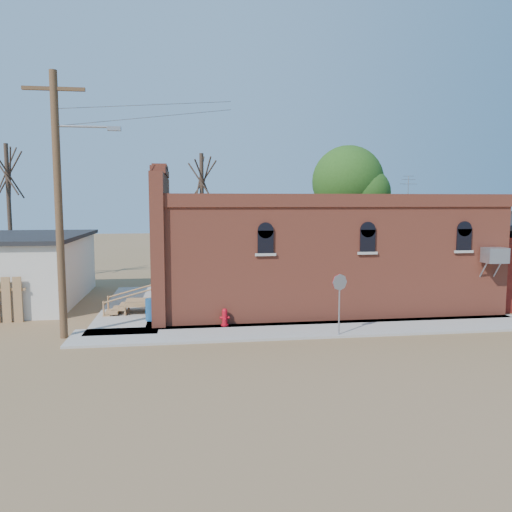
{
  "coord_description": "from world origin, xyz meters",
  "views": [
    {
      "loc": [
        -3.96,
        -16.46,
        4.69
      ],
      "look_at": [
        -1.01,
        4.43,
        2.4
      ],
      "focal_mm": 35.0,
      "sensor_mm": 36.0,
      "label": 1
    }
  ],
  "objects": [
    {
      "name": "ground",
      "position": [
        0.0,
        0.0,
        0.0
      ],
      "size": [
        120.0,
        120.0,
        0.0
      ],
      "primitive_type": "plane",
      "color": "brown",
      "rests_on": "ground"
    },
    {
      "name": "sidewalk_south",
      "position": [
        1.5,
        0.9,
        0.04
      ],
      "size": [
        19.0,
        2.2,
        0.08
      ],
      "primitive_type": "cube",
      "color": "#9E9991",
      "rests_on": "ground"
    },
    {
      "name": "sidewalk_west",
      "position": [
        -6.3,
        6.0,
        0.04
      ],
      "size": [
        2.6,
        10.0,
        0.08
      ],
      "primitive_type": "cube",
      "color": "#9E9991",
      "rests_on": "ground"
    },
    {
      "name": "brick_bar",
      "position": [
        1.64,
        5.49,
        2.34
      ],
      "size": [
        16.4,
        7.97,
        6.3
      ],
      "color": "#B14D36",
      "rests_on": "ground"
    },
    {
      "name": "red_shed",
      "position": [
        11.5,
        5.5,
        2.27
      ],
      "size": [
        5.4,
        6.4,
        4.3
      ],
      "color": "#570F0F",
      "rests_on": "ground"
    },
    {
      "name": "utility_pole",
      "position": [
        -8.14,
        1.2,
        4.77
      ],
      "size": [
        3.12,
        0.26,
        9.0
      ],
      "color": "#4E321F",
      "rests_on": "ground"
    },
    {
      "name": "tree_bare_near",
      "position": [
        -3.0,
        13.0,
        5.96
      ],
      "size": [
        2.8,
        2.8,
        7.65
      ],
      "color": "#453427",
      "rests_on": "ground"
    },
    {
      "name": "tree_bare_far",
      "position": [
        -14.0,
        14.0,
        6.36
      ],
      "size": [
        2.8,
        2.8,
        8.16
      ],
      "color": "#453427",
      "rests_on": "ground"
    },
    {
      "name": "tree_leafy",
      "position": [
        6.0,
        13.5,
        5.93
      ],
      "size": [
        4.4,
        4.4,
        8.15
      ],
      "color": "#453427",
      "rests_on": "ground"
    },
    {
      "name": "fire_hydrant",
      "position": [
        -2.57,
        1.8,
        0.4
      ],
      "size": [
        0.37,
        0.36,
        0.65
      ],
      "rotation": [
        0.0,
        0.0,
        -0.22
      ],
      "color": "#B50A18",
      "rests_on": "sidewalk_south"
    },
    {
      "name": "stop_sign",
      "position": [
        1.29,
        0.0,
        1.72
      ],
      "size": [
        0.56,
        0.23,
        2.14
      ],
      "rotation": [
        0.0,
        0.0,
        -0.1
      ],
      "color": "#939399",
      "rests_on": "sidewalk_south"
    },
    {
      "name": "trash_barrel",
      "position": [
        -5.3,
        3.11,
        0.5
      ],
      "size": [
        0.68,
        0.68,
        0.84
      ],
      "primitive_type": "cylinder",
      "rotation": [
        0.0,
        0.0,
        0.29
      ],
      "color": "navy",
      "rests_on": "sidewalk_west"
    }
  ]
}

